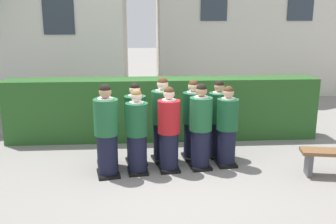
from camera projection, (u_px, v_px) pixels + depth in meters
ground_plane at (169, 169)px, 7.05m from camera, size 60.00×60.00×0.00m
student_front_row_0 at (107, 133)px, 6.61m from camera, size 0.47×0.56×1.66m
student_front_row_1 at (137, 134)px, 6.74m from camera, size 0.41×0.48×1.55m
student_in_red_blazer at (169, 131)px, 6.85m from camera, size 0.41×0.52×1.58m
student_front_row_3 at (201, 129)px, 6.96m from camera, size 0.43×0.53×1.61m
student_front_row_4 at (227, 128)px, 7.10m from camera, size 0.40×0.50×1.54m
student_rear_row_0 at (106, 128)px, 7.06m from camera, size 0.44×0.51×1.57m
student_rear_row_1 at (136, 126)px, 7.19m from camera, size 0.44×0.51×1.59m
student_rear_row_2 at (163, 122)px, 7.31m from camera, size 0.48×0.57×1.67m
student_rear_row_3 at (193, 122)px, 7.44m from camera, size 0.42×0.53×1.60m
student_rear_row_4 at (218, 121)px, 7.54m from camera, size 0.41×0.51×1.57m
hedge at (163, 109)px, 8.73m from camera, size 7.09×0.70×1.42m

